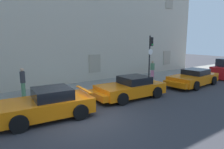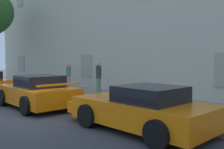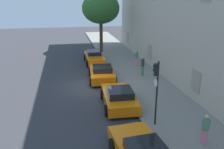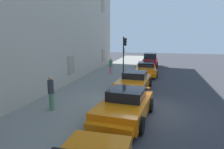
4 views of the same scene
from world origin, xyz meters
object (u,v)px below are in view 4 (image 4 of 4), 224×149
(sportscar_white_middle, at_px, (134,82))
(sportscar_tail_end, at_px, (146,70))
(sportscar_yellow_flank, at_px, (124,107))
(pedestrian_strolling, at_px, (51,92))
(hatchback_parked, at_px, (150,61))
(traffic_light, at_px, (124,50))
(pedestrian_bystander, at_px, (111,66))

(sportscar_white_middle, distance_m, sportscar_tail_end, 6.25)
(sportscar_yellow_flank, distance_m, sportscar_white_middle, 5.40)
(sportscar_tail_end, xyz_separation_m, pedestrian_strolling, (-11.64, 3.81, 0.50))
(sportscar_white_middle, distance_m, hatchback_parked, 12.02)
(traffic_light, distance_m, pedestrian_bystander, 3.36)
(hatchback_parked, height_order, pedestrian_strolling, pedestrian_strolling)
(sportscar_yellow_flank, distance_m, pedestrian_bystander, 11.38)
(sportscar_white_middle, bearing_deg, sportscar_yellow_flank, -176.61)
(sportscar_white_middle, relative_size, pedestrian_strolling, 2.62)
(traffic_light, bearing_deg, sportscar_white_middle, -157.67)
(sportscar_tail_end, relative_size, pedestrian_bystander, 3.28)
(sportscar_yellow_flank, distance_m, pedestrian_strolling, 3.81)
(sportscar_yellow_flank, relative_size, sportscar_white_middle, 0.99)
(sportscar_white_middle, height_order, sportscar_tail_end, sportscar_white_middle)
(sportscar_yellow_flank, height_order, sportscar_tail_end, sportscar_yellow_flank)
(sportscar_tail_end, distance_m, pedestrian_strolling, 12.26)
(traffic_light, bearing_deg, hatchback_parked, -11.42)
(sportscar_white_middle, xyz_separation_m, hatchback_parked, (12.01, -0.45, 0.22))
(hatchback_parked, distance_m, pedestrian_bystander, 7.48)
(sportscar_yellow_flank, bearing_deg, hatchback_parked, -0.43)
(sportscar_white_middle, distance_m, pedestrian_bystander, 6.30)
(sportscar_yellow_flank, height_order, pedestrian_bystander, pedestrian_bystander)
(sportscar_white_middle, relative_size, sportscar_tail_end, 0.91)
(hatchback_parked, relative_size, pedestrian_strolling, 2.23)
(sportscar_white_middle, height_order, hatchback_parked, hatchback_parked)
(pedestrian_bystander, bearing_deg, pedestrian_strolling, 178.26)
(sportscar_white_middle, bearing_deg, traffic_light, 22.33)
(pedestrian_bystander, bearing_deg, sportscar_yellow_flank, -162.32)
(traffic_light, distance_m, pedestrian_strolling, 9.04)
(sportscar_white_middle, distance_m, traffic_light, 4.07)
(sportscar_yellow_flank, height_order, hatchback_parked, hatchback_parked)
(sportscar_yellow_flank, distance_m, traffic_light, 9.01)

